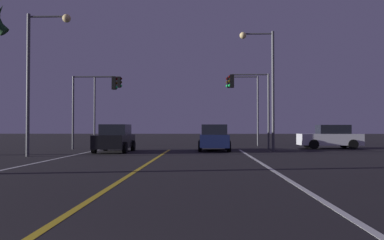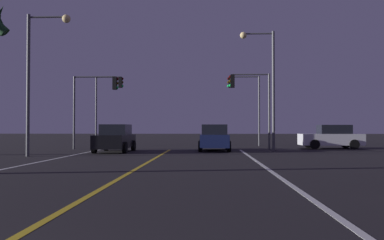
{
  "view_description": "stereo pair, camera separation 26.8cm",
  "coord_description": "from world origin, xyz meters",
  "px_view_note": "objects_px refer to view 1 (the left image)",
  "views": [
    {
      "loc": [
        2.34,
        -1.56,
        1.49
      ],
      "look_at": [
        1.62,
        22.7,
        1.96
      ],
      "focal_mm": 37.62,
      "sensor_mm": 36.0,
      "label": 1
    },
    {
      "loc": [
        2.61,
        -1.56,
        1.49
      ],
      "look_at": [
        1.62,
        22.7,
        1.96
      ],
      "focal_mm": 37.62,
      "sensor_mm": 36.0,
      "label": 2
    }
  ],
  "objects_px": {
    "car_crossing_side": "(330,137)",
    "car_oncoming": "(115,139)",
    "traffic_light_near_right": "(249,93)",
    "street_lamp_left_mid": "(39,65)",
    "car_ahead_far": "(214,138)",
    "traffic_light_far_right": "(243,95)",
    "traffic_light_far_left": "(107,95)",
    "traffic_light_near_left": "(95,94)",
    "street_lamp_right_far": "(265,74)"
  },
  "relations": [
    {
      "from": "car_crossing_side",
      "to": "car_ahead_far",
      "type": "distance_m",
      "value": 8.87
    },
    {
      "from": "car_ahead_far",
      "to": "car_oncoming",
      "type": "bearing_deg",
      "value": 104.83
    },
    {
      "from": "car_crossing_side",
      "to": "traffic_light_near_right",
      "type": "bearing_deg",
      "value": 13.16
    },
    {
      "from": "car_crossing_side",
      "to": "car_oncoming",
      "type": "relative_size",
      "value": 1.0
    },
    {
      "from": "car_oncoming",
      "to": "traffic_light_near_left",
      "type": "relative_size",
      "value": 0.84
    },
    {
      "from": "traffic_light_near_right",
      "to": "traffic_light_far_right",
      "type": "bearing_deg",
      "value": -91.34
    },
    {
      "from": "traffic_light_near_right",
      "to": "street_lamp_left_mid",
      "type": "distance_m",
      "value": 13.72
    },
    {
      "from": "car_oncoming",
      "to": "street_lamp_left_mid",
      "type": "relative_size",
      "value": 0.58
    },
    {
      "from": "car_ahead_far",
      "to": "traffic_light_near_right",
      "type": "height_order",
      "value": "traffic_light_near_right"
    },
    {
      "from": "car_ahead_far",
      "to": "street_lamp_left_mid",
      "type": "height_order",
      "value": "street_lamp_left_mid"
    },
    {
      "from": "car_crossing_side",
      "to": "street_lamp_left_mid",
      "type": "bearing_deg",
      "value": 25.84
    },
    {
      "from": "traffic_light_near_right",
      "to": "street_lamp_left_mid",
      "type": "bearing_deg",
      "value": 31.47
    },
    {
      "from": "car_crossing_side",
      "to": "traffic_light_near_left",
      "type": "distance_m",
      "value": 16.95
    },
    {
      "from": "car_oncoming",
      "to": "traffic_light_far_right",
      "type": "height_order",
      "value": "traffic_light_far_right"
    },
    {
      "from": "traffic_light_far_right",
      "to": "street_lamp_left_mid",
      "type": "distance_m",
      "value": 17.31
    },
    {
      "from": "car_crossing_side",
      "to": "car_oncoming",
      "type": "bearing_deg",
      "value": 17.08
    },
    {
      "from": "car_crossing_side",
      "to": "street_lamp_right_far",
      "type": "bearing_deg",
      "value": 31.25
    },
    {
      "from": "car_oncoming",
      "to": "traffic_light_near_left",
      "type": "xyz_separation_m",
      "value": [
        -2.09,
        3.08,
        2.99
      ]
    },
    {
      "from": "traffic_light_near_right",
      "to": "traffic_light_far_left",
      "type": "relative_size",
      "value": 0.9
    },
    {
      "from": "car_crossing_side",
      "to": "street_lamp_right_far",
      "type": "height_order",
      "value": "street_lamp_right_far"
    },
    {
      "from": "traffic_light_far_right",
      "to": "traffic_light_far_left",
      "type": "bearing_deg",
      "value": 0.0
    },
    {
      "from": "traffic_light_far_left",
      "to": "traffic_light_far_right",
      "type": "bearing_deg",
      "value": 0.0
    },
    {
      "from": "traffic_light_far_right",
      "to": "street_lamp_left_mid",
      "type": "bearing_deg",
      "value": 46.96
    },
    {
      "from": "traffic_light_far_left",
      "to": "traffic_light_near_left",
      "type": "bearing_deg",
      "value": -84.86
    },
    {
      "from": "traffic_light_far_left",
      "to": "street_lamp_right_far",
      "type": "bearing_deg",
      "value": -30.99
    },
    {
      "from": "car_ahead_far",
      "to": "traffic_light_far_left",
      "type": "distance_m",
      "value": 11.66
    },
    {
      "from": "car_ahead_far",
      "to": "street_lamp_right_far",
      "type": "relative_size",
      "value": 0.56
    },
    {
      "from": "traffic_light_near_left",
      "to": "street_lamp_right_far",
      "type": "height_order",
      "value": "street_lamp_right_far"
    },
    {
      "from": "car_ahead_far",
      "to": "traffic_light_near_right",
      "type": "relative_size",
      "value": 0.83
    },
    {
      "from": "traffic_light_near_left",
      "to": "traffic_light_near_right",
      "type": "bearing_deg",
      "value": -0.0
    },
    {
      "from": "car_oncoming",
      "to": "traffic_light_near_left",
      "type": "height_order",
      "value": "traffic_light_near_left"
    },
    {
      "from": "car_crossing_side",
      "to": "traffic_light_far_right",
      "type": "distance_m",
      "value": 7.9
    },
    {
      "from": "car_crossing_side",
      "to": "car_oncoming",
      "type": "height_order",
      "value": "same"
    },
    {
      "from": "car_crossing_side",
      "to": "traffic_light_near_right",
      "type": "height_order",
      "value": "traffic_light_near_right"
    },
    {
      "from": "car_crossing_side",
      "to": "traffic_light_far_left",
      "type": "height_order",
      "value": "traffic_light_far_left"
    },
    {
      "from": "car_crossing_side",
      "to": "traffic_light_near_right",
      "type": "distance_m",
      "value": 6.83
    },
    {
      "from": "traffic_light_near_left",
      "to": "traffic_light_far_left",
      "type": "distance_m",
      "value": 5.54
    },
    {
      "from": "street_lamp_left_mid",
      "to": "traffic_light_near_right",
      "type": "bearing_deg",
      "value": 31.47
    },
    {
      "from": "car_crossing_side",
      "to": "traffic_light_far_right",
      "type": "relative_size",
      "value": 0.75
    },
    {
      "from": "traffic_light_far_right",
      "to": "car_crossing_side",
      "type": "bearing_deg",
      "value": 144.79
    },
    {
      "from": "car_oncoming",
      "to": "traffic_light_far_right",
      "type": "xyz_separation_m",
      "value": [
        8.72,
        8.58,
        3.41
      ]
    },
    {
      "from": "car_crossing_side",
      "to": "traffic_light_near_left",
      "type": "bearing_deg",
      "value": 4.78
    },
    {
      "from": "traffic_light_near_right",
      "to": "car_ahead_far",
      "type": "bearing_deg",
      "value": 30.63
    },
    {
      "from": "street_lamp_right_far",
      "to": "traffic_light_near_right",
      "type": "bearing_deg",
      "value": -63.97
    },
    {
      "from": "car_crossing_side",
      "to": "car_oncoming",
      "type": "distance_m",
      "value": 15.21
    },
    {
      "from": "car_ahead_far",
      "to": "traffic_light_near_left",
      "type": "height_order",
      "value": "traffic_light_near_left"
    },
    {
      "from": "car_crossing_side",
      "to": "car_ahead_far",
      "type": "bearing_deg",
      "value": 18.69
    },
    {
      "from": "traffic_light_near_right",
      "to": "traffic_light_near_left",
      "type": "bearing_deg",
      "value": -0.0
    },
    {
      "from": "street_lamp_right_far",
      "to": "traffic_light_near_left",
      "type": "bearing_deg",
      "value": -8.46
    },
    {
      "from": "car_crossing_side",
      "to": "car_ahead_far",
      "type": "height_order",
      "value": "same"
    }
  ]
}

